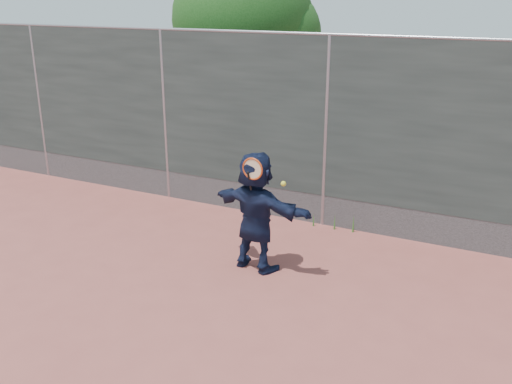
% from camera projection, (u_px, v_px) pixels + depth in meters
% --- Properties ---
extents(ground, '(80.00, 80.00, 0.00)m').
position_uv_depth(ground, '(215.00, 332.00, 6.36)').
color(ground, '#9E4C42').
rests_on(ground, ground).
extents(player, '(1.59, 0.77, 1.65)m').
position_uv_depth(player, '(256.00, 211.00, 7.58)').
color(player, '#141C38').
rests_on(player, ground).
extents(fence, '(20.00, 0.06, 3.03)m').
position_uv_depth(fence, '(326.00, 129.00, 8.80)').
color(fence, '#38423D').
rests_on(fence, ground).
extents(swing_action, '(0.56, 0.18, 0.51)m').
position_uv_depth(swing_action, '(255.00, 172.00, 7.18)').
color(swing_action, '#C63F12').
rests_on(swing_action, ground).
extents(tree_left, '(3.15, 3.00, 4.53)m').
position_uv_depth(tree_left, '(250.00, 24.00, 12.12)').
color(tree_left, '#382314').
rests_on(tree_left, ground).
extents(weed_clump, '(0.68, 0.07, 0.30)m').
position_uv_depth(weed_clump, '(337.00, 222.00, 9.06)').
color(weed_clump, '#387226').
rests_on(weed_clump, ground).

